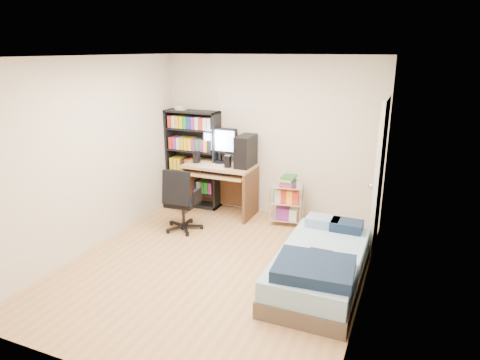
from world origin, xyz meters
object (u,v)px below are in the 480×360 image
at_px(media_shelf, 193,158).
at_px(office_chair, 182,211).
at_px(computer_desk, 228,169).
at_px(bed, 320,266).

bearing_deg(media_shelf, office_chair, -70.89).
bearing_deg(media_shelf, computer_desk, -10.42).
bearing_deg(bed, office_chair, 161.58).
bearing_deg(office_chair, computer_desk, 64.79).
bearing_deg(bed, media_shelf, 145.56).
bearing_deg(media_shelf, bed, -34.44).
xyz_separation_m(computer_desk, bed, (1.87, -1.63, -0.52)).
relative_size(media_shelf, bed, 0.92).
xyz_separation_m(media_shelf, bed, (2.56, -1.76, -0.60)).
height_order(media_shelf, computer_desk, media_shelf).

